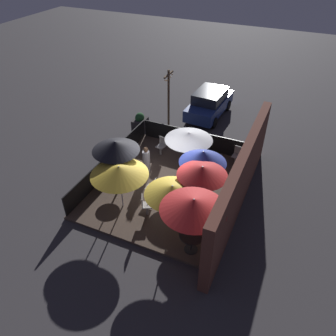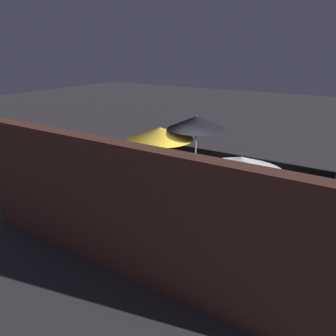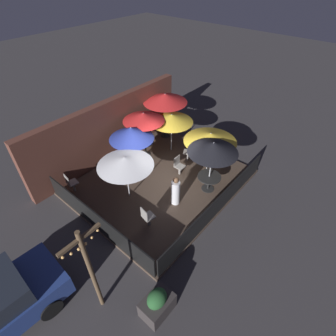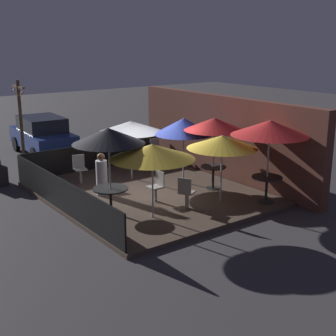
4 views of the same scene
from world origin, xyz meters
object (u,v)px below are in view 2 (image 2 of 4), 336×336
(patio_umbrella_1, at_px, (196,123))
(dining_table_0, at_px, (125,207))
(patio_umbrella_5, at_px, (109,149))
(patio_umbrella_6, at_px, (168,163))
(patio_chair_1, at_px, (279,195))
(patron_0, at_px, (229,180))
(patio_umbrella_2, at_px, (57,139))
(patio_umbrella_0, at_px, (122,152))
(dining_table_2, at_px, (64,195))
(patio_chair_0, at_px, (267,272))
(patio_umbrella_4, at_px, (160,133))
(patio_chair_3, at_px, (140,179))
(patio_chair_2, at_px, (172,184))
(patio_umbrella_3, at_px, (241,164))
(dining_table_1, at_px, (195,167))

(patio_umbrella_1, relative_size, dining_table_0, 2.91)
(patio_umbrella_5, relative_size, patio_umbrella_6, 0.94)
(patio_chair_1, height_order, patron_0, patron_0)
(patio_umbrella_2, relative_size, patio_umbrella_5, 1.19)
(patio_umbrella_5, relative_size, dining_table_0, 2.50)
(patio_umbrella_0, bearing_deg, dining_table_2, 10.99)
(patio_umbrella_1, bearing_deg, patio_chair_0, 132.07)
(patio_umbrella_5, bearing_deg, patio_umbrella_4, -94.82)
(patio_umbrella_2, bearing_deg, patio_umbrella_1, -115.66)
(patio_umbrella_6, xyz_separation_m, patio_chair_1, (-2.04, -2.81, -1.40))
(patio_umbrella_1, distance_m, patio_chair_1, 3.56)
(patio_umbrella_4, bearing_deg, patio_chair_3, 86.59)
(patio_chair_1, xyz_separation_m, patio_chair_2, (3.07, 0.99, -0.03))
(patio_chair_3, bearing_deg, patio_umbrella_5, -33.58)
(patio_umbrella_3, distance_m, patio_umbrella_4, 3.78)
(dining_table_0, height_order, patio_chair_1, patio_chair_1)
(dining_table_0, bearing_deg, patio_umbrella_5, -32.28)
(patio_umbrella_1, xyz_separation_m, patio_umbrella_5, (1.19, 3.04, -0.35))
(patio_umbrella_2, xyz_separation_m, patio_chair_0, (-5.83, 0.13, -1.73))
(patio_umbrella_6, height_order, patio_chair_2, patio_umbrella_6)
(patio_umbrella_4, height_order, patio_chair_3, patio_umbrella_4)
(patio_umbrella_2, distance_m, patio_chair_0, 6.08)
(patio_umbrella_1, relative_size, dining_table_1, 2.44)
(patio_chair_3, bearing_deg, patio_umbrella_3, 55.70)
(patio_umbrella_4, height_order, dining_table_0, patio_umbrella_4)
(patio_umbrella_5, bearing_deg, patio_umbrella_2, 53.75)
(patio_umbrella_2, height_order, dining_table_2, patio_umbrella_2)
(patio_umbrella_5, distance_m, dining_table_1, 3.49)
(patio_umbrella_6, relative_size, patio_chair_2, 2.42)
(patio_chair_0, xyz_separation_m, patron_0, (2.33, -3.70, 0.10))
(dining_table_0, distance_m, patio_chair_0, 3.93)
(patio_umbrella_1, height_order, patio_chair_2, patio_umbrella_1)
(patio_umbrella_6, height_order, patio_chair_3, patio_umbrella_6)
(patio_umbrella_3, relative_size, patio_umbrella_6, 0.99)
(patio_umbrella_2, distance_m, patio_chair_2, 3.68)
(dining_table_1, relative_size, patron_0, 0.74)
(patio_umbrella_0, distance_m, patio_umbrella_2, 1.97)
(patio_chair_1, distance_m, patio_chair_2, 3.23)
(patio_chair_3, bearing_deg, patio_umbrella_6, 25.79)
(patio_umbrella_3, bearing_deg, patio_umbrella_1, -42.40)
(patio_chair_1, xyz_separation_m, patio_chair_3, (4.15, 1.23, 0.01))
(patio_umbrella_5, height_order, dining_table_1, patio_umbrella_5)
(patio_umbrella_1, relative_size, patio_umbrella_6, 1.09)
(patio_umbrella_0, xyz_separation_m, patio_umbrella_5, (1.13, -0.71, -0.28))
(patio_chair_2, bearing_deg, patio_umbrella_1, 0.00)
(dining_table_2, distance_m, patio_chair_2, 3.24)
(patio_umbrella_1, height_order, patio_umbrella_6, patio_umbrella_1)
(dining_table_1, bearing_deg, patio_chair_1, 169.13)
(dining_table_1, bearing_deg, patio_umbrella_6, 107.21)
(patio_umbrella_1, xyz_separation_m, patio_chair_0, (-3.84, 4.26, -1.67))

